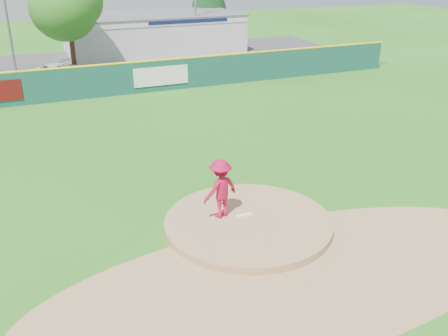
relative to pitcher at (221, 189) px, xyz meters
name	(u,v)px	position (x,y,z in m)	size (l,w,h in m)	color
ground	(248,226)	(0.72, -0.60, -1.25)	(120.00, 120.00, 0.00)	#286B19
pitchers_mound	(248,226)	(0.72, -0.60, -1.25)	(5.50, 5.50, 0.50)	#9E774C
pitching_rubber	(244,215)	(0.72, -0.30, -0.98)	(0.60, 0.15, 0.04)	white
infield_dirt_arc	(295,276)	(0.72, -3.60, -1.25)	(15.40, 15.40, 0.01)	#9E774C
parking_lot	(98,67)	(0.72, 26.40, -1.24)	(44.00, 16.00, 0.02)	#38383A
pitcher	(221,189)	(0.00, 0.00, 0.00)	(1.29, 0.74, 2.00)	#AA0E36
van	(61,71)	(-2.38, 23.10, -0.64)	(1.98, 4.28, 1.19)	white
pool_building_grp	(153,33)	(6.72, 31.39, 0.41)	(15.20, 8.20, 3.31)	silver
fence_banners	(80,84)	(-1.91, 17.32, -0.25)	(13.81, 0.04, 1.20)	#5F0D0D
outfield_fence	(123,78)	(0.72, 17.40, -0.16)	(40.00, 0.14, 2.07)	#164942
deciduous_tree	(68,11)	(-1.28, 24.40, 3.30)	(5.60, 5.60, 7.36)	#382314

